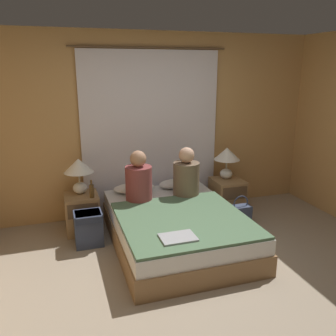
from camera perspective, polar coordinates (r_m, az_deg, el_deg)
ground_plane at (r=3.63m, az=6.22°, el=-18.36°), size 16.00×16.00×0.00m
wall_back at (r=4.99m, az=-2.88°, el=6.78°), size 4.90×0.06×2.50m
curtain_panel at (r=4.95m, az=-2.67°, el=5.45°), size 2.12×0.02×2.29m
bed at (r=4.27m, az=1.24°, el=-9.55°), size 1.45×1.99×0.41m
nightstand_left at (r=4.70m, az=-13.60°, el=-7.00°), size 0.42×0.45×0.49m
nightstand_right at (r=5.22m, az=9.48°, el=-4.40°), size 0.42×0.45×0.49m
lamp_left at (r=4.58m, az=-14.12°, el=-0.19°), size 0.37×0.37×0.45m
lamp_right at (r=5.12m, az=9.42°, el=1.75°), size 0.37×0.37×0.45m
pillow_left at (r=4.82m, az=-5.48°, el=-3.19°), size 0.56×0.29×0.12m
pillow_right at (r=4.98m, az=1.69°, el=-2.48°), size 0.56×0.29×0.12m
blanket_on_bed at (r=3.95m, az=2.53°, el=-8.22°), size 1.39×1.40×0.03m
person_left_in_bed at (r=4.43m, az=-4.72°, el=-2.01°), size 0.33×0.33×0.65m
person_right_in_bed at (r=4.61m, az=2.95°, el=-1.30°), size 0.34×0.34×0.65m
beer_bottle_on_left_stand at (r=4.47m, az=-12.14°, el=-3.57°), size 0.06×0.06×0.22m
laptop_on_bed at (r=3.51m, az=1.61°, el=-11.07°), size 0.35×0.25×0.02m
backpack_on_floor at (r=4.33m, az=-12.63°, el=-9.17°), size 0.32×0.29×0.41m
handbag_on_floor at (r=4.89m, az=11.49°, el=-7.29°), size 0.28×0.15×0.41m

